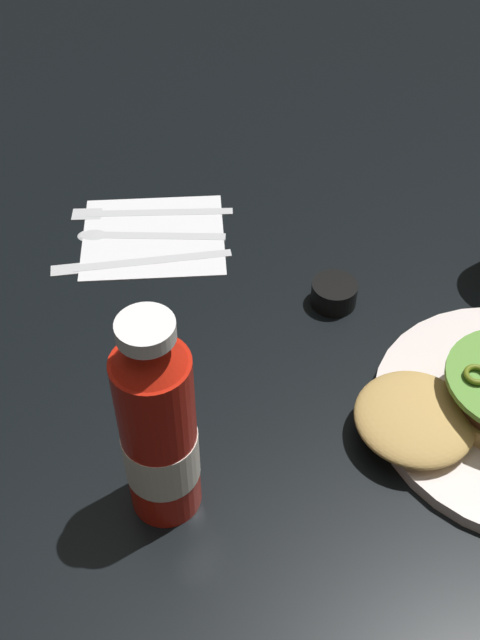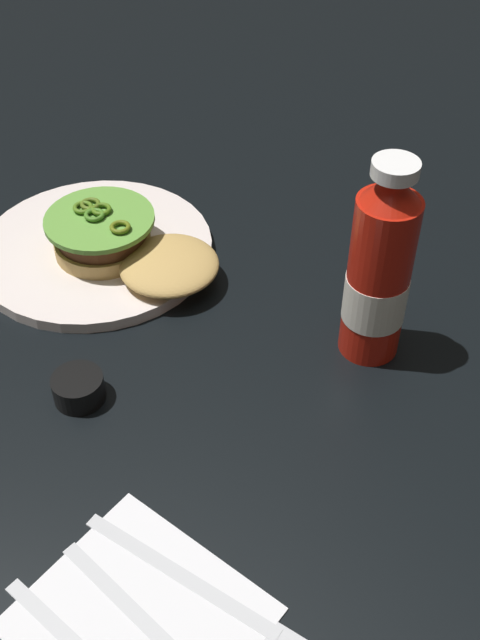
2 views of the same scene
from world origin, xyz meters
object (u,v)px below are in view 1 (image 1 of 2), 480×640
condiment_cup (334,293)px  fork_utensil (138,211)px  ketchup_bottle (159,431)px  butter_knife (130,261)px  spoon_utensil (130,233)px  napkin (153,236)px  burger_sandwich (475,402)px

condiment_cup → fork_utensil: (0.23, -0.16, -0.01)m
ketchup_bottle → condiment_cup: ketchup_bottle is taller
fork_utensil → butter_knife: same height
spoon_utensil → ketchup_bottle: bearing=100.4°
ketchup_bottle → napkin: size_ratio=1.29×
napkin → butter_knife: size_ratio=0.81×
burger_sandwich → butter_knife: bearing=-34.2°
butter_knife → ketchup_bottle: bearing=101.2°
condiment_cup → spoon_utensil: (0.23, -0.11, -0.01)m
condiment_cup → butter_knife: 0.24m
napkin → butter_knife: 0.05m
spoon_utensil → burger_sandwich: bearing=140.8°
napkin → spoon_utensil: spoon_utensil is taller
burger_sandwich → ketchup_bottle: size_ratio=0.94×
ketchup_bottle → spoon_utensil: ketchup_bottle is taller
butter_knife → napkin: bearing=-115.7°
napkin → burger_sandwich: bearing=138.5°
burger_sandwich → spoon_utensil: bearing=-39.2°
fork_utensil → butter_knife: size_ratio=0.96×
ketchup_bottle → butter_knife: size_ratio=1.05×
burger_sandwich → fork_utensil: size_ratio=1.03×
ketchup_bottle → fork_utensil: size_ratio=1.09×
ketchup_bottle → fork_utensil: 0.41m
ketchup_bottle → butter_knife: (0.06, -0.31, -0.09)m
burger_sandwich → napkin: bearing=-41.5°
condiment_cup → ketchup_bottle: bearing=55.2°
fork_utensil → butter_knife: bearing=89.1°
spoon_utensil → butter_knife: (-0.00, 0.05, -0.00)m
napkin → spoon_utensil: 0.03m
burger_sandwich → ketchup_bottle: bearing=15.2°
fork_utensil → spoon_utensil: size_ratio=1.12×
burger_sandwich → napkin: burger_sandwich is taller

